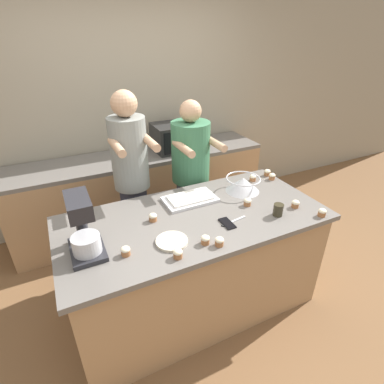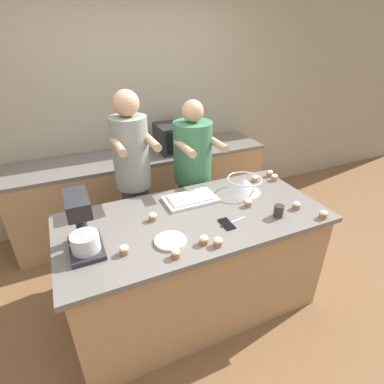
# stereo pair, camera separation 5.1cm
# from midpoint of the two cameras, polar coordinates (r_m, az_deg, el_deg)

# --- Properties ---
(ground_plane) EXTENTS (16.00, 16.00, 0.00)m
(ground_plane) POSITION_cam_midpoint_polar(r_m,az_deg,el_deg) (2.79, 0.97, -20.10)
(ground_plane) COLOR brown
(back_wall) EXTENTS (10.00, 0.06, 2.70)m
(back_wall) POSITION_cam_midpoint_polar(r_m,az_deg,el_deg) (3.53, -11.16, 15.82)
(back_wall) COLOR gray
(back_wall) RESTS_ON ground_plane
(island_counter) EXTENTS (1.96, 0.93, 0.89)m
(island_counter) POSITION_cam_midpoint_polar(r_m,az_deg,el_deg) (2.47, 1.06, -13.24)
(island_counter) COLOR #A87F56
(island_counter) RESTS_ON ground_plane
(back_counter) EXTENTS (2.80, 0.60, 0.89)m
(back_counter) POSITION_cam_midpoint_polar(r_m,az_deg,el_deg) (3.52, -8.38, 0.28)
(back_counter) COLOR #A87F56
(back_counter) RESTS_ON ground_plane
(person_left) EXTENTS (0.32, 0.49, 1.70)m
(person_left) POSITION_cam_midpoint_polar(r_m,az_deg,el_deg) (2.68, -10.42, 1.68)
(person_left) COLOR #33384C
(person_left) RESTS_ON ground_plane
(person_right) EXTENTS (0.36, 0.52, 1.58)m
(person_right) POSITION_cam_midpoint_polar(r_m,az_deg,el_deg) (2.88, 0.65, 2.29)
(person_right) COLOR #33384C
(person_right) RESTS_ON ground_plane
(stand_mixer) EXTENTS (0.20, 0.30, 0.39)m
(stand_mixer) POSITION_cam_midpoint_polar(r_m,az_deg,el_deg) (1.90, -19.48, -6.35)
(stand_mixer) COLOR #232328
(stand_mixer) RESTS_ON island_counter
(mixing_bowl) EXTENTS (0.29, 0.29, 0.12)m
(mixing_bowl) POSITION_cam_midpoint_polar(r_m,az_deg,el_deg) (2.55, 10.47, 1.42)
(mixing_bowl) COLOR #BCBCC1
(mixing_bowl) RESTS_ON island_counter
(baking_tray) EXTENTS (0.42, 0.25, 0.04)m
(baking_tray) POSITION_cam_midpoint_polar(r_m,az_deg,el_deg) (2.39, 0.33, -1.31)
(baking_tray) COLOR silver
(baking_tray) RESTS_ON island_counter
(microwave_oven) EXTENTS (0.48, 0.38, 0.29)m
(microwave_oven) POSITION_cam_midpoint_polar(r_m,az_deg,el_deg) (3.42, -2.20, 10.47)
(microwave_oven) COLOR black
(microwave_oven) RESTS_ON back_counter
(cell_phone) EXTENTS (0.07, 0.15, 0.01)m
(cell_phone) POSITION_cam_midpoint_polar(r_m,az_deg,el_deg) (2.13, 7.31, -6.03)
(cell_phone) COLOR black
(cell_phone) RESTS_ON island_counter
(drinking_glass) EXTENTS (0.07, 0.07, 0.09)m
(drinking_glass) POSITION_cam_midpoint_polar(r_m,az_deg,el_deg) (2.28, 16.80, -3.49)
(drinking_glass) COLOR #332D1E
(drinking_glass) RESTS_ON island_counter
(small_plate) EXTENTS (0.21, 0.21, 0.02)m
(small_plate) POSITION_cam_midpoint_polar(r_m,az_deg,el_deg) (1.95, -3.40, -9.28)
(small_plate) COLOR beige
(small_plate) RESTS_ON island_counter
(knife) EXTENTS (0.22, 0.05, 0.01)m
(knife) POSITION_cam_midpoint_polar(r_m,az_deg,el_deg) (2.16, 8.25, -5.74)
(knife) COLOR #BCBCC1
(knife) RESTS_ON island_counter
(cupcake_0) EXTENTS (0.06, 0.06, 0.06)m
(cupcake_0) POSITION_cam_midpoint_polar(r_m,az_deg,el_deg) (2.76, 12.39, 2.55)
(cupcake_0) COLOR #9E6038
(cupcake_0) RESTS_ON island_counter
(cupcake_1) EXTENTS (0.06, 0.06, 0.06)m
(cupcake_1) POSITION_cam_midpoint_polar(r_m,az_deg,el_deg) (2.42, 19.85, -2.40)
(cupcake_1) COLOR #9E6038
(cupcake_1) RESTS_ON island_counter
(cupcake_2) EXTENTS (0.06, 0.06, 0.06)m
(cupcake_2) POSITION_cam_midpoint_polar(r_m,az_deg,el_deg) (2.36, 11.24, -2.02)
(cupcake_2) COLOR #9E6038
(cupcake_2) RESTS_ON island_counter
(cupcake_3) EXTENTS (0.06, 0.06, 0.06)m
(cupcake_3) POSITION_cam_midpoint_polar(r_m,az_deg,el_deg) (1.89, -12.09, -10.71)
(cupcake_3) COLOR #9E6038
(cupcake_3) RESTS_ON island_counter
(cupcake_4) EXTENTS (0.06, 0.06, 0.06)m
(cupcake_4) POSITION_cam_midpoint_polar(r_m,az_deg,el_deg) (1.82, -2.33, -11.58)
(cupcake_4) COLOR #9E6038
(cupcake_4) RESTS_ON island_counter
(cupcake_5) EXTENTS (0.06, 0.06, 0.06)m
(cupcake_5) POSITION_cam_midpoint_polar(r_m,az_deg,el_deg) (1.93, 3.01, -9.10)
(cupcake_5) COLOR #9E6038
(cupcake_5) RESTS_ON island_counter
(cupcake_6) EXTENTS (0.06, 0.06, 0.06)m
(cupcake_6) POSITION_cam_midpoint_polar(r_m,az_deg,el_deg) (2.89, 15.05, 3.46)
(cupcake_6) COLOR #9E6038
(cupcake_6) RESTS_ON island_counter
(cupcake_7) EXTENTS (0.06, 0.06, 0.06)m
(cupcake_7) POSITION_cam_midpoint_polar(r_m,az_deg,el_deg) (2.16, -6.85, -4.68)
(cupcake_7) COLOR #9E6038
(cupcake_7) RESTS_ON island_counter
(cupcake_8) EXTENTS (0.06, 0.06, 0.06)m
(cupcake_8) POSITION_cam_midpoint_polar(r_m,az_deg,el_deg) (2.82, 15.90, 2.72)
(cupcake_8) COLOR #9E6038
(cupcake_8) RESTS_ON island_counter
(cupcake_9) EXTENTS (0.06, 0.06, 0.06)m
(cupcake_9) POSITION_cam_midpoint_polar(r_m,az_deg,el_deg) (2.38, 24.29, -3.90)
(cupcake_9) COLOR #9E6038
(cupcake_9) RESTS_ON island_counter
(cupcake_10) EXTENTS (0.06, 0.06, 0.06)m
(cupcake_10) POSITION_cam_midpoint_polar(r_m,az_deg,el_deg) (1.92, 5.69, -9.44)
(cupcake_10) COLOR #9E6038
(cupcake_10) RESTS_ON island_counter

